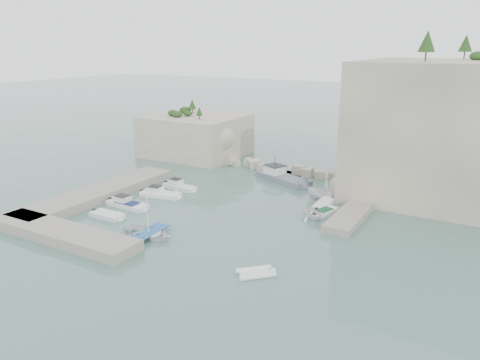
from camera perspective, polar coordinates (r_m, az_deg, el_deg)
The scene contains 21 objects.
ground at distance 53.12m, azimuth -3.25°, elevation -4.68°, with size 400.00×400.00×0.00m, color #4C7269.
cliff_east at distance 65.38m, azimuth 25.89°, elevation 5.42°, with size 26.00×22.00×17.00m, color beige.
cliff_terrace at distance 63.62m, azimuth 15.74°, elevation -0.54°, with size 8.00×10.00×2.50m, color beige.
outcrop_west at distance 83.02m, azimuth -5.42°, elevation 5.44°, with size 16.00×14.00×7.00m, color beige.
quay_west at distance 62.77m, azimuth -16.88°, elevation -1.52°, with size 5.00×24.00×1.10m, color #9E9689.
quay_south at distance 50.70m, azimuth -20.82°, elevation -6.14°, with size 18.00×4.00×1.10m, color #9E9689.
ledge_east at distance 56.37m, azimuth 14.08°, elevation -3.47°, with size 3.00×16.00×0.80m, color #9E9689.
breakwater at distance 71.82m, azimuth 5.71°, elevation 1.43°, with size 28.00×3.00×1.40m, color beige.
motorboat_b at distance 61.34m, azimuth -9.63°, elevation -1.99°, with size 5.83×1.91×1.40m, color white, non-canonical shape.
motorboat_d at distance 58.25m, azimuth -13.55°, elevation -3.21°, with size 6.20×1.85×1.40m, color silver, non-canonical shape.
motorboat_e at distance 55.34m, azimuth -15.85°, elevation -4.42°, with size 4.44×1.82×0.70m, color silver, non-canonical shape.
motorboat_a at distance 64.13m, azimuth -7.33°, elevation -1.08°, with size 5.60×1.66×1.40m, color silver, non-canonical shape.
rowboat at distance 49.09m, azimuth -11.06°, elevation -6.77°, with size 3.94×5.52×1.14m, color white.
inflatable_dinghy at distance 40.75m, azimuth 1.91°, elevation -11.45°, with size 3.49×1.69×0.44m, color silver, non-canonical shape.
tender_east_a at distance 53.51m, azimuth 8.80°, elevation -4.69°, with size 2.86×3.32×1.75m, color white.
tender_east_b at distance 55.05m, azimuth 10.23°, elevation -4.16°, with size 4.10×1.40×0.70m, color white, non-canonical shape.
tender_east_c at distance 57.46m, azimuth 10.05°, elevation -3.27°, with size 4.95×1.60×0.70m, color silver, non-canonical shape.
tender_east_d at distance 60.37m, azimuth 10.28°, elevation -2.32°, with size 1.69×4.49×1.73m, color silver.
work_boat at distance 67.31m, azimuth 5.27°, elevation -0.18°, with size 9.81×2.90×2.20m, color slate, non-canonical shape.
rowboat_mast at distance 48.12m, azimuth -11.23°, elevation -3.84°, with size 0.10×0.10×4.20m, color white.
vegetation at distance 66.50m, azimuth 22.47°, elevation 14.18°, with size 53.48×13.88×13.40m.
Camera 1 is at (27.40, -41.40, 18.91)m, focal length 35.00 mm.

